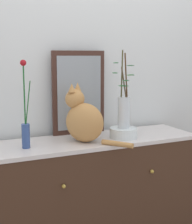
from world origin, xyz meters
The scene contains 7 objects.
wall_back centered at (0.00, 0.29, 1.30)m, with size 4.40×0.08×2.60m, color silver.
sideboard centered at (0.00, 0.00, 0.46)m, with size 1.38×0.44×0.93m.
mirror_leaning centered at (-0.05, 0.19, 1.22)m, with size 0.38×0.03×0.58m.
cat_sitting centered at (-0.11, -0.04, 1.08)m, with size 0.36×0.43×0.38m.
vase_slim_green centered at (-0.48, -0.04, 1.06)m, with size 0.06×0.05×0.52m.
bowl_porcelain centered at (0.18, -0.05, 0.96)m, with size 0.19×0.19×0.07m, color silver.
vase_glass_clear centered at (0.18, -0.06, 1.13)m, with size 0.15×0.17×0.52m.
Camera 1 is at (-0.89, -1.98, 1.48)m, focal length 53.63 mm.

